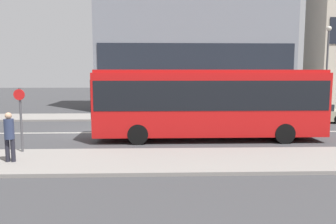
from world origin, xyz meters
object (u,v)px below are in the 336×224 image
object	(u,v)px
parked_car_0	(313,113)
pedestrian_near_stop	(9,134)
city_bus	(208,100)
bus_stop_sign	(21,115)
street_lamp	(327,62)

from	to	relation	value
parked_car_0	pedestrian_near_stop	distance (m)	18.83
city_bus	bus_stop_sign	size ratio (longest dim) A/B	4.31
pedestrian_near_stop	bus_stop_sign	xyz separation A→B (m)	(-0.20, 1.53, 0.50)
parked_car_0	city_bus	bearing A→B (deg)	-145.17
bus_stop_sign	street_lamp	xyz separation A→B (m)	(17.98, 10.62, 2.52)
bus_stop_sign	parked_car_0	bearing A→B (deg)	27.85
parked_car_0	bus_stop_sign	world-z (taller)	bus_stop_sign
parked_car_0	street_lamp	bearing A→B (deg)	48.44
pedestrian_near_stop	bus_stop_sign	size ratio (longest dim) A/B	0.69
city_bus	parked_car_0	bearing A→B (deg)	33.82
city_bus	street_lamp	world-z (taller)	street_lamp
pedestrian_near_stop	street_lamp	xyz separation A→B (m)	(17.78, 12.15, 3.02)
city_bus	parked_car_0	distance (m)	9.94
parked_car_0	pedestrian_near_stop	world-z (taller)	pedestrian_near_stop
city_bus	bus_stop_sign	bearing A→B (deg)	-161.20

